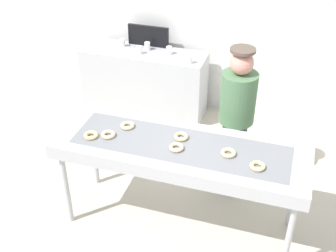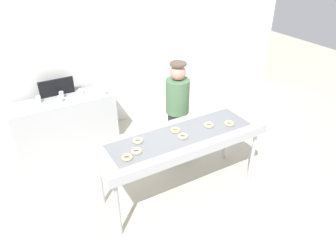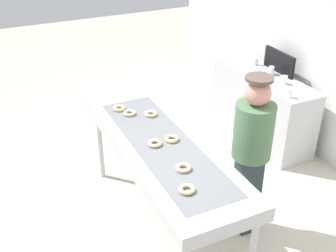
{
  "view_description": "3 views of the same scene",
  "coord_description": "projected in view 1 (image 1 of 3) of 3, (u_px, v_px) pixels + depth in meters",
  "views": [
    {
      "loc": [
        0.88,
        -3.14,
        3.36
      ],
      "look_at": [
        -0.19,
        0.22,
        1.01
      ],
      "focal_mm": 47.1,
      "sensor_mm": 36.0,
      "label": 1
    },
    {
      "loc": [
        -1.92,
        -2.99,
        3.26
      ],
      "look_at": [
        -0.09,
        0.2,
        1.04
      ],
      "focal_mm": 33.88,
      "sensor_mm": 36.0,
      "label": 2
    },
    {
      "loc": [
        3.06,
        -1.39,
        3.09
      ],
      "look_at": [
        -0.28,
        0.19,
        0.99
      ],
      "focal_mm": 45.33,
      "sensor_mm": 36.0,
      "label": 3
    }
  ],
  "objects": [
    {
      "name": "ground_plane",
      "position": [
        179.0,
        221.0,
        4.57
      ],
      "size": [
        16.0,
        16.0,
        0.0
      ],
      "primitive_type": "plane",
      "color": "beige"
    },
    {
      "name": "back_wall",
      "position": [
        234.0,
        10.0,
        5.71
      ],
      "size": [
        8.0,
        0.12,
        2.9
      ],
      "primitive_type": "cube",
      "color": "white",
      "rests_on": "ground"
    },
    {
      "name": "fryer_conveyor",
      "position": [
        180.0,
        151.0,
        4.07
      ],
      "size": [
        2.35,
        0.79,
        0.99
      ],
      "color": "#B7BABF",
      "rests_on": "ground"
    },
    {
      "name": "plain_donut_0",
      "position": [
        91.0,
        135.0,
        4.12
      ],
      "size": [
        0.14,
        0.14,
        0.04
      ],
      "primitive_type": "torus",
      "rotation": [
        0.0,
        0.0,
        1.59
      ],
      "color": "#F2C785",
      "rests_on": "fryer_conveyor"
    },
    {
      "name": "plain_donut_1",
      "position": [
        176.0,
        147.0,
        3.96
      ],
      "size": [
        0.17,
        0.17,
        0.04
      ],
      "primitive_type": "torus",
      "rotation": [
        0.0,
        0.0,
        1.85
      ],
      "color": "beige",
      "rests_on": "fryer_conveyor"
    },
    {
      "name": "plain_donut_2",
      "position": [
        108.0,
        135.0,
        4.13
      ],
      "size": [
        0.18,
        0.18,
        0.04
      ],
      "primitive_type": "torus",
      "rotation": [
        0.0,
        0.0,
        1.2
      ],
      "color": "beige",
      "rests_on": "fryer_conveyor"
    },
    {
      "name": "plain_donut_3",
      "position": [
        181.0,
        137.0,
        4.11
      ],
      "size": [
        0.16,
        0.16,
        0.04
      ],
      "primitive_type": "torus",
      "rotation": [
        0.0,
        0.0,
        0.18
      ],
      "color": "#EBD38B",
      "rests_on": "fryer_conveyor"
    },
    {
      "name": "plain_donut_4",
      "position": [
        258.0,
        166.0,
        3.74
      ],
      "size": [
        0.18,
        0.18,
        0.04
      ],
      "primitive_type": "torus",
      "rotation": [
        0.0,
        0.0,
        0.42
      ],
      "color": "#F1D188",
      "rests_on": "fryer_conveyor"
    },
    {
      "name": "plain_donut_5",
      "position": [
        228.0,
        153.0,
        3.9
      ],
      "size": [
        0.14,
        0.14,
        0.04
      ],
      "primitive_type": "torus",
      "rotation": [
        0.0,
        0.0,
        0.02
      ],
      "color": "beige",
      "rests_on": "fryer_conveyor"
    },
    {
      "name": "plain_donut_6",
      "position": [
        127.0,
        126.0,
        4.26
      ],
      "size": [
        0.16,
        0.16,
        0.04
      ],
      "primitive_type": "torus",
      "rotation": [
        0.0,
        0.0,
        0.22
      ],
      "color": "beige",
      "rests_on": "fryer_conveyor"
    },
    {
      "name": "worker_baker",
      "position": [
        237.0,
        112.0,
        4.51
      ],
      "size": [
        0.36,
        0.36,
        1.68
      ],
      "rotation": [
        0.0,
        0.0,
        3.25
      ],
      "color": "#243036",
      "rests_on": "ground"
    },
    {
      "name": "prep_counter",
      "position": [
        144.0,
        82.0,
        6.18
      ],
      "size": [
        1.72,
        0.53,
        0.91
      ],
      "primitive_type": "cube",
      "color": "#B7BABF",
      "rests_on": "ground"
    },
    {
      "name": "paper_cup_0",
      "position": [
        147.0,
        46.0,
        5.95
      ],
      "size": [
        0.08,
        0.08,
        0.11
      ],
      "primitive_type": "cylinder",
      "color": "white",
      "rests_on": "prep_counter"
    },
    {
      "name": "paper_cup_1",
      "position": [
        122.0,
        43.0,
        6.04
      ],
      "size": [
        0.08,
        0.08,
        0.11
      ],
      "primitive_type": "cylinder",
      "color": "white",
      "rests_on": "prep_counter"
    },
    {
      "name": "paper_cup_2",
      "position": [
        139.0,
        50.0,
        5.84
      ],
      "size": [
        0.08,
        0.08,
        0.11
      ],
      "primitive_type": "cylinder",
      "color": "white",
      "rests_on": "prep_counter"
    },
    {
      "name": "paper_cup_3",
      "position": [
        169.0,
        50.0,
        5.83
      ],
      "size": [
        0.08,
        0.08,
        0.11
      ],
      "primitive_type": "cylinder",
      "color": "white",
      "rests_on": "prep_counter"
    },
    {
      "name": "paper_cup_4",
      "position": [
        190.0,
        60.0,
        5.59
      ],
      "size": [
        0.08,
        0.08,
        0.11
      ],
      "primitive_type": "cylinder",
      "color": "white",
      "rests_on": "prep_counter"
    },
    {
      "name": "menu_display",
      "position": [
        148.0,
        36.0,
        6.02
      ],
      "size": [
        0.58,
        0.04,
        0.29
      ],
      "primitive_type": "cube",
      "color": "black",
      "rests_on": "prep_counter"
    }
  ]
}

